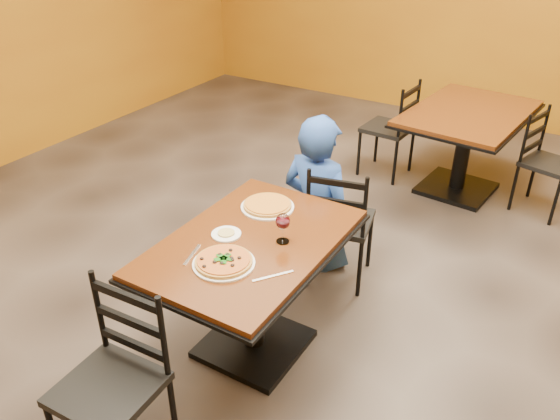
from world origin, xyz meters
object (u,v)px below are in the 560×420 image
Objects in this scene: plate_main at (224,263)px; chair_main_near at (108,390)px; diner at (318,191)px; chair_main_far at (341,221)px; wine_glass at (283,227)px; table_main at (252,270)px; chair_second_left at (388,129)px; chair_second_right at (550,165)px; pizza_main at (224,261)px; table_second at (466,132)px; plate_far at (267,207)px; pizza_far at (267,204)px; side_plate at (226,234)px.

chair_main_near is at bearing -101.02° from plate_main.
plate_main is (0.14, -1.27, 0.20)m from diner.
wine_glass is (0.04, -0.82, 0.40)m from chair_main_far.
chair_main_near is at bearing -97.64° from table_main.
chair_main_near is 3.55m from chair_second_left.
plate_main is (-1.15, -2.86, 0.33)m from chair_second_right.
chair_second_left is at bearing 94.92° from pizza_main.
chair_second_right is 0.77× the size of diner.
table_second is 1.55× the size of chair_main_near.
chair_second_right is 2.62m from plate_far.
side_plate is at bearing -94.76° from pizza_far.
side_plate is (-0.60, -2.63, 0.19)m from table_second.
plate_main is at bearing -78.66° from plate_far.
table_second is at bearing 81.02° from plate_main.
chair_second_left is 2.29m from plate_far.
chair_second_left reaches higher than table_main.
chair_second_right is 2.72× the size of plate_far.
plate_far is (-0.22, -0.56, 0.32)m from chair_main_far.
pizza_far is (-0.12, 0.59, 0.00)m from pizza_main.
table_main is at bearing -100.01° from table_second.
diner is 0.71m from plate_far.
side_plate is (-0.03, -0.36, -0.02)m from pizza_far.
chair_main_far reaches higher than pizza_main.
diner is (-0.13, 1.01, -0.01)m from table_main.
pizza_far is at bearing 7.19° from chair_second_left.
wine_glass is (-1.01, -2.53, 0.42)m from chair_second_right.
pizza_far is at bearing 166.31° from chair_second_right.
chair_main_far reaches higher than table_second.
chair_main_far is 2.01m from chair_second_right.
plate_main and side_plate have the same top height.
chair_main_far is (-0.35, -1.71, -0.12)m from table_second.
wine_glass is at bearing 113.67° from diner.
pizza_main is at bearing -98.98° from table_second.
diner is 1.02m from wine_glass.
pizza_main is at bearing -113.66° from wine_glass.
table_main is 0.32m from plate_main.
chair_main_far is 0.68m from pizza_far.
table_main is 1.46× the size of chair_second_right.
chair_main_near is at bearing 97.18° from diner.
side_plate is at bearing 169.25° from chair_second_right.
chair_main_near is at bearing 69.97° from chair_main_far.
chair_main_far is (0.11, 0.89, -0.12)m from table_main.
plate_main is 1.00× the size of plate_far.
side_plate is at bearing 88.29° from chair_main_near.
chair_second_right is at bearing -121.77° from diner.
pizza_far is at bearing -116.57° from plate_far.
chair_main_far is 1.19m from plate_main.
pizza_main is 0.36m from wine_glass.
pizza_main is (0.01, -0.25, 0.21)m from table_main.
diner is 1.29m from plate_main.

